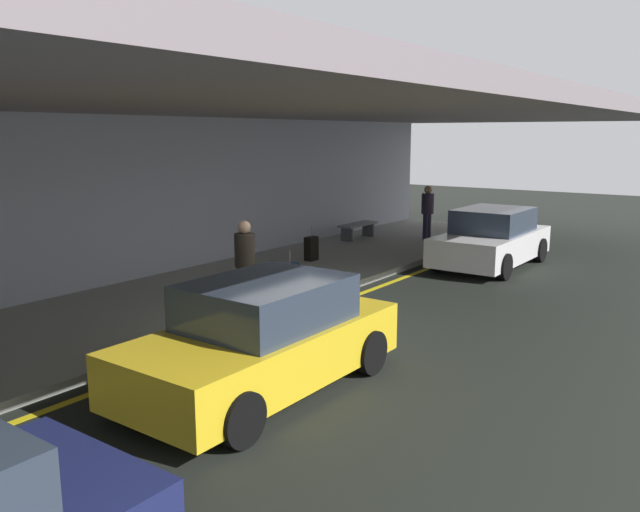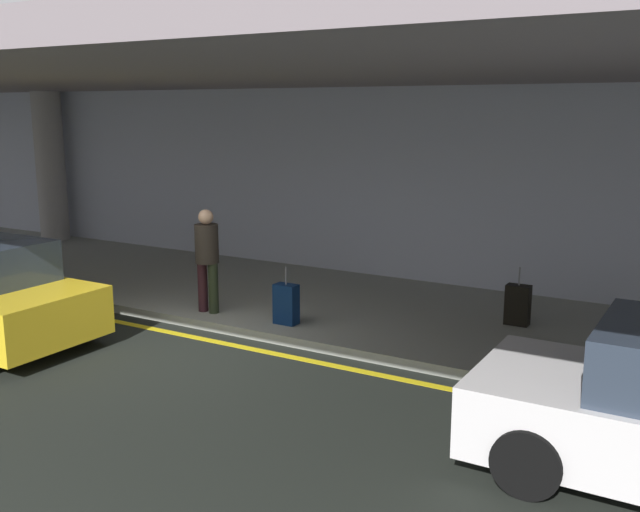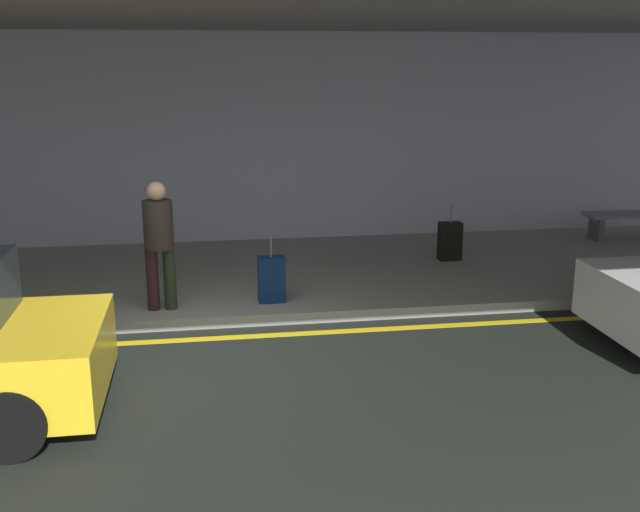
{
  "view_description": "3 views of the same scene",
  "coord_description": "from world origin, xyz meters",
  "px_view_note": "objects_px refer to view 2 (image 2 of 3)",
  "views": [
    {
      "loc": [
        -9.04,
        -6.51,
        3.4
      ],
      "look_at": [
        2.06,
        1.54,
        0.77
      ],
      "focal_mm": 35.94,
      "sensor_mm": 36.0,
      "label": 1
    },
    {
      "loc": [
        6.81,
        -7.36,
        3.4
      ],
      "look_at": [
        1.49,
        1.74,
        1.23
      ],
      "focal_mm": 40.36,
      "sensor_mm": 36.0,
      "label": 2
    },
    {
      "loc": [
        0.17,
        -8.0,
        3.29
      ],
      "look_at": [
        1.67,
        1.6,
        0.74
      ],
      "focal_mm": 41.73,
      "sensor_mm": 36.0,
      "label": 3
    }
  ],
  "objects_px": {
    "support_column_left_mid": "(51,167)",
    "suitcase_upright_secondary": "(286,304)",
    "traveler_with_luggage": "(207,254)",
    "suitcase_upright_primary": "(518,305)"
  },
  "relations": [
    {
      "from": "support_column_left_mid",
      "to": "suitcase_upright_secondary",
      "type": "distance_m",
      "value": 9.67
    },
    {
      "from": "support_column_left_mid",
      "to": "suitcase_upright_secondary",
      "type": "xyz_separation_m",
      "value": [
        9.0,
        -3.17,
        -1.51
      ]
    },
    {
      "from": "traveler_with_luggage",
      "to": "support_column_left_mid",
      "type": "bearing_deg",
      "value": 156.71
    },
    {
      "from": "support_column_left_mid",
      "to": "suitcase_upright_primary",
      "type": "height_order",
      "value": "support_column_left_mid"
    },
    {
      "from": "traveler_with_luggage",
      "to": "suitcase_upright_secondary",
      "type": "height_order",
      "value": "traveler_with_luggage"
    },
    {
      "from": "traveler_with_luggage",
      "to": "suitcase_upright_primary",
      "type": "distance_m",
      "value": 4.92
    },
    {
      "from": "suitcase_upright_primary",
      "to": "suitcase_upright_secondary",
      "type": "xyz_separation_m",
      "value": [
        -3.07,
        -1.74,
        0.0
      ]
    },
    {
      "from": "support_column_left_mid",
      "to": "suitcase_upright_primary",
      "type": "distance_m",
      "value": 12.26
    },
    {
      "from": "support_column_left_mid",
      "to": "suitcase_upright_primary",
      "type": "xyz_separation_m",
      "value": [
        12.08,
        -1.43,
        -1.51
      ]
    },
    {
      "from": "support_column_left_mid",
      "to": "traveler_with_luggage",
      "type": "relative_size",
      "value": 2.17
    }
  ]
}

